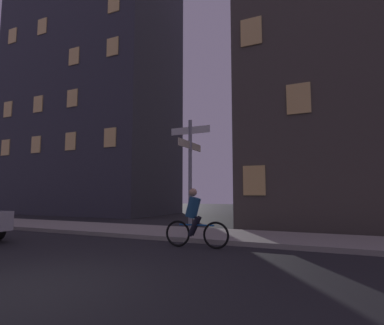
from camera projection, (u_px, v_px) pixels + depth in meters
The scene contains 6 objects.
ground_plane at pixel (21, 290), 4.64m from camera, with size 80.00×80.00×0.00m, color #232326.
sidewalk_kerb at pixel (197, 234), 10.63m from camera, with size 40.00×2.86×0.14m, color gray.
signpost at pixel (190, 165), 10.25m from camera, with size 1.43×1.73×3.80m.
cyclist at pixel (195, 220), 8.42m from camera, with size 1.82×0.36×1.61m.
building_left_block at pixel (91, 83), 24.67m from camera, with size 13.13×6.85×20.64m.
building_right_block at pixel (341, 43), 16.17m from camera, with size 9.02×10.06×18.76m.
Camera 1 is at (4.35, -3.30, 1.45)m, focal length 28.74 mm.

